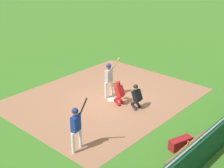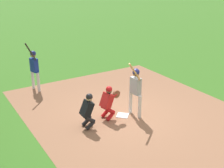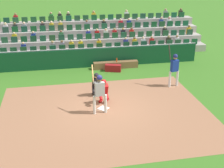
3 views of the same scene
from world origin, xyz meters
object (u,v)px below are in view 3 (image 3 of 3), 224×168
batter_at_plate (99,90)px  dugout_bench (116,65)px  home_plate_marker (103,108)px  home_plate_umpire (96,83)px  water_bottle_on_bench (117,60)px  on_deck_batter (174,66)px  equipment_duffel_bag (113,68)px  catcher_crouching (103,90)px

batter_at_plate → dugout_bench: bearing=-107.6°
dugout_bench → batter_at_plate: bearing=72.4°
home_plate_marker → home_plate_umpire: (0.12, -1.52, 0.69)m
home_plate_umpire → water_bottle_on_bench: 4.32m
batter_at_plate → on_deck_batter: size_ratio=0.96×
batter_at_plate → dugout_bench: batter_at_plate is taller
dugout_bench → on_deck_batter: (-2.58, 3.50, 0.96)m
home_plate_marker → water_bottle_on_bench: (-1.71, -5.43, 0.55)m
home_plate_marker → equipment_duffel_bag: bearing=-105.6°
home_plate_marker → equipment_duffel_bag: size_ratio=0.45×
catcher_crouching → dugout_bench: 5.20m
home_plate_marker → on_deck_batter: (-4.23, -2.01, 1.16)m
home_plate_umpire → dugout_bench: (-1.77, -3.99, -0.48)m
water_bottle_on_bench → catcher_crouching: bearing=71.7°
on_deck_batter → catcher_crouching: bearing=19.1°
water_bottle_on_bench → batter_at_plate: bearing=71.7°
dugout_bench → catcher_crouching: bearing=72.6°
batter_at_plate → equipment_duffel_bag: batter_at_plate is taller
batter_at_plate → dugout_bench: 6.28m
water_bottle_on_bench → equipment_duffel_bag: size_ratio=0.26×
home_plate_marker → catcher_crouching: catcher_crouching is taller
home_plate_marker → equipment_duffel_bag: 5.14m
home_plate_marker → dugout_bench: size_ratio=0.15×
equipment_duffel_bag → catcher_crouching: bearing=91.5°
dugout_bench → on_deck_batter: size_ratio=1.25×
batter_at_plate → catcher_crouching: batter_at_plate is taller
home_plate_marker → catcher_crouching: size_ratio=0.34×
home_plate_umpire → catcher_crouching: bearing=103.1°
home_plate_umpire → on_deck_batter: (-4.35, -0.48, 0.47)m
equipment_duffel_bag → batter_at_plate: bearing=91.1°
water_bottle_on_bench → dugout_bench: bearing=-55.1°
batter_at_plate → catcher_crouching: bearing=-108.6°
catcher_crouching → dugout_bench: (-1.55, -4.94, -0.50)m
catcher_crouching → equipment_duffel_bag: (-1.27, -4.37, -0.50)m
home_plate_marker → equipment_duffel_bag: (-1.38, -4.95, 0.20)m
batter_at_plate → water_bottle_on_bench: (-1.93, -5.84, -0.61)m
catcher_crouching → on_deck_batter: on_deck_batter is taller
home_plate_umpire → on_deck_batter: size_ratio=0.56×
home_plate_umpire → dugout_bench: 4.39m
equipment_duffel_bag → home_plate_umpire: bearing=84.1°
home_plate_umpire → batter_at_plate: bearing=86.8°
catcher_crouching → equipment_duffel_bag: 4.58m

